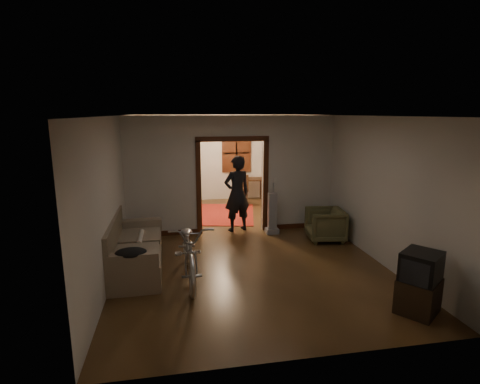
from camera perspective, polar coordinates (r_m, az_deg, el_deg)
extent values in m
cube|color=#3B2512|center=(8.59, -0.36, -7.44)|extent=(5.00, 8.50, 0.01)
cube|color=white|center=(8.10, -0.39, 11.59)|extent=(5.00, 8.50, 0.01)
cube|color=beige|center=(12.39, -3.78, 5.22)|extent=(5.00, 0.02, 2.80)
cube|color=beige|center=(8.18, -17.89, 1.15)|extent=(0.02, 8.50, 2.80)
cube|color=beige|center=(9.00, 15.52, 2.23)|extent=(0.02, 8.50, 2.80)
cube|color=beige|center=(8.96, -1.20, 2.63)|extent=(5.00, 0.14, 2.80)
cube|color=#3B1B0D|center=(9.01, -1.19, 0.75)|extent=(1.74, 0.20, 2.32)
cube|color=black|center=(12.43, -0.55, 5.96)|extent=(0.98, 0.06, 1.28)
sphere|color=#FFE0A5|center=(10.58, -2.75, 9.24)|extent=(0.24, 0.24, 0.24)
cube|color=silver|center=(9.13, 5.40, 1.80)|extent=(0.08, 0.01, 0.12)
cube|color=#6B5F47|center=(7.18, -15.88, -7.70)|extent=(1.01, 2.16, 0.99)
cylinder|color=beige|center=(7.45, -14.91, -6.65)|extent=(0.09, 0.74, 0.09)
ellipsoid|color=black|center=(6.27, -16.29, -8.86)|extent=(0.50, 0.37, 0.15)
imported|color=silver|center=(6.61, -7.68, -8.65)|extent=(0.76, 2.07, 1.08)
imported|color=brown|center=(8.74, 12.84, -4.87)|extent=(0.90, 0.88, 0.74)
cube|color=black|center=(6.20, 25.49, -14.09)|extent=(0.75, 0.74, 0.51)
cube|color=black|center=(6.03, 25.87, -10.33)|extent=(0.72, 0.71, 0.46)
cube|color=gray|center=(9.00, 4.94, -3.25)|extent=(0.36, 0.32, 0.99)
imported|color=black|center=(9.09, -0.47, -0.26)|extent=(0.78, 0.63, 1.86)
cube|color=maroon|center=(10.76, -2.73, -3.36)|extent=(2.20, 2.63, 0.02)
cube|color=#243520|center=(11.83, -9.41, 2.04)|extent=(0.93, 0.66, 1.69)
sphere|color=#1E5972|center=(11.70, -9.59, 7.33)|extent=(0.26, 0.26, 0.26)
cube|color=black|center=(12.32, 1.36, 0.32)|extent=(1.08, 0.73, 0.73)
cube|color=black|center=(11.60, -0.02, 0.29)|extent=(0.46, 0.46, 1.01)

